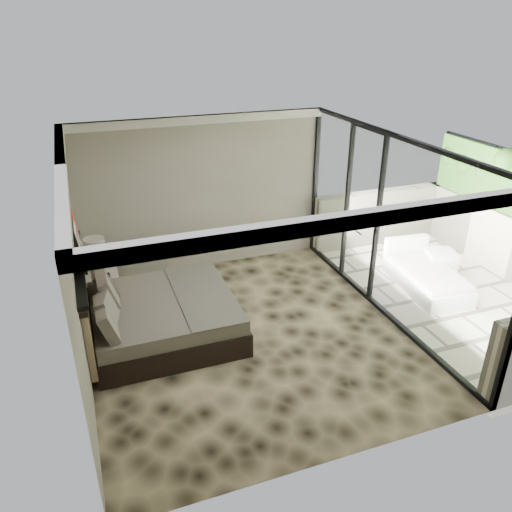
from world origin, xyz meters
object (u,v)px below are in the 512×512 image
object	(u,v)px
bed	(156,315)
table_lamp	(95,251)
nightstand	(101,286)
ottoman	(440,263)
lounger	(425,276)

from	to	relation	value
bed	table_lamp	world-z (taller)	bed
nightstand	ottoman	bearing A→B (deg)	12.81
nightstand	ottoman	distance (m)	5.96
bed	lounger	size ratio (longest dim) A/B	1.22
ottoman	lounger	size ratio (longest dim) A/B	0.27
table_lamp	ottoman	distance (m)	6.01
ottoman	table_lamp	bearing A→B (deg)	168.62
nightstand	lounger	xyz separation A→B (m)	(5.32, -1.41, -0.08)
table_lamp	lounger	xyz separation A→B (m)	(5.33, -1.46, -0.70)
bed	lounger	xyz separation A→B (m)	(4.64, -0.12, -0.14)
nightstand	table_lamp	distance (m)	0.62
table_lamp	lounger	bearing A→B (deg)	-15.32
bed	nightstand	distance (m)	1.46
table_lamp	lounger	distance (m)	5.57
table_lamp	nightstand	bearing A→B (deg)	-81.01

